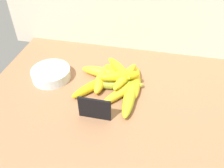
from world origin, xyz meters
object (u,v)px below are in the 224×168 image
chalkboard_sign (95,109)px  banana_8 (123,91)px  banana_7 (129,97)px  banana_10 (120,76)px  banana_5 (119,76)px  banana_9 (119,68)px  banana_6 (100,72)px  banana_1 (136,82)px  banana_2 (101,79)px  banana_0 (118,85)px  banana_3 (126,82)px  banana_4 (92,86)px  fruit_bowl (51,74)px  banana_11 (125,76)px

chalkboard_sign → banana_8: bearing=61.7°
banana_7 → banana_10: banana_10 is taller
banana_5 → banana_9: size_ratio=1.23×
banana_6 → banana_9: bearing=-5.1°
chalkboard_sign → banana_1: chalkboard_sign is taller
banana_2 → banana_0: bearing=-13.2°
banana_3 → banana_7: bearing=-74.6°
banana_3 → banana_4: bearing=-155.9°
banana_6 → banana_10: size_ratio=1.02×
fruit_bowl → banana_9: size_ratio=1.02×
banana_6 → banana_11: banana_11 is taller
banana_5 → banana_9: banana_9 is taller
banana_0 → banana_6: (-8.64, 5.99, 0.14)cm
banana_10 → banana_4: bearing=-159.8°
banana_3 → banana_11: banana_11 is taller
banana_5 → banana_9: 3.78cm
banana_9 → banana_10: size_ratio=0.99×
chalkboard_sign → fruit_bowl: 28.49cm
banana_10 → banana_1: bearing=22.6°
banana_6 → banana_7: bearing=-41.1°
banana_1 → banana_7: (-1.23, -9.06, 0.29)cm
chalkboard_sign → banana_7: 14.30cm
banana_1 → banana_8: bearing=-122.6°
banana_2 → banana_3: size_ratio=1.00×
banana_4 → banana_5: size_ratio=0.97×
chalkboard_sign → banana_9: (3.95, 21.54, 1.97)cm
banana_4 → fruit_bowl: bearing=168.5°
banana_7 → banana_10: 8.85cm
banana_2 → banana_10: banana_10 is taller
banana_0 → banana_1: size_ratio=1.03×
banana_9 → banana_10: (1.16, -4.68, -0.12)cm
banana_3 → banana_4: banana_4 is taller
banana_2 → banana_8: 10.51cm
chalkboard_sign → banana_1: 22.35cm
banana_0 → banana_10: banana_10 is taller
banana_2 → banana_9: 8.11cm
fruit_bowl → banana_2: (20.62, 1.07, 0.04)cm
banana_3 → banana_7: 8.77cm
banana_6 → banana_8: size_ratio=0.77×
banana_1 → banana_11: bearing=-161.1°
chalkboard_sign → banana_6: chalkboard_sign is taller
banana_3 → banana_8: 5.62cm
banana_0 → banana_5: bearing=99.5°
banana_9 → banana_10: bearing=-76.1°
chalkboard_sign → banana_11: size_ratio=0.63×
banana_11 → chalkboard_sign: bearing=-111.4°
banana_5 → banana_9: bearing=84.7°
banana_5 → banana_8: banana_5 is taller
banana_9 → banana_11: bearing=-49.2°
banana_1 → banana_9: size_ratio=1.24×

